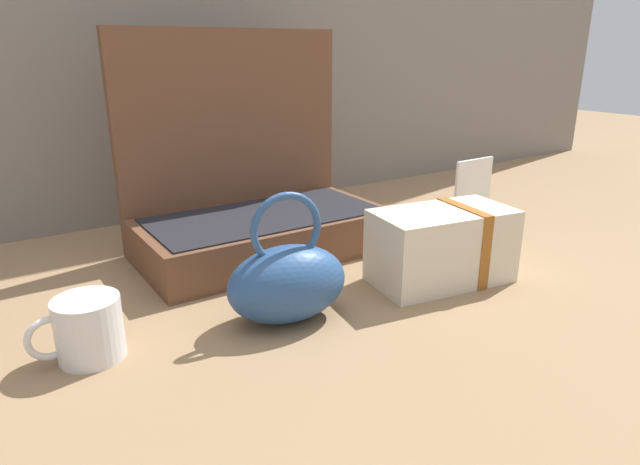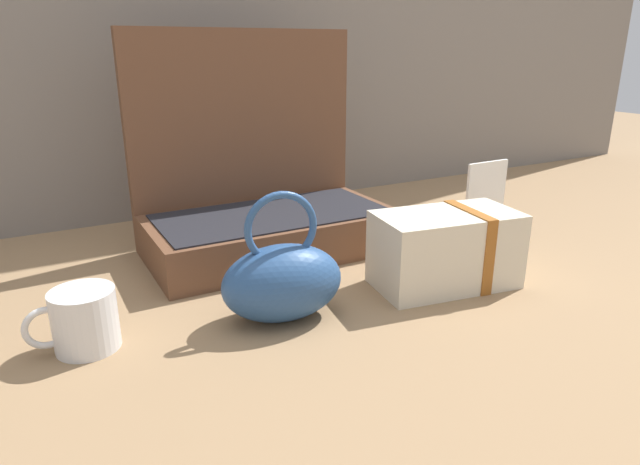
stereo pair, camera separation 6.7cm
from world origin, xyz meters
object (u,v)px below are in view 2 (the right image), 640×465
Objects in this scene: open_suitcase at (263,200)px; info_card_left at (485,204)px; teal_pouch_handbag at (282,280)px; cream_toiletry_bag at (447,249)px; coffee_mug at (83,320)px.

info_card_left is at bearing -26.79° from open_suitcase.
teal_pouch_handbag is at bearing -108.40° from open_suitcase.
open_suitcase is 1.86× the size of cream_toiletry_bag.
teal_pouch_handbag reaches higher than cream_toiletry_bag.
cream_toiletry_bag is 2.13× the size of coffee_mug.
info_card_left is at bearing 30.83° from cream_toiletry_bag.
coffee_mug is at bearing 169.40° from teal_pouch_handbag.
open_suitcase is 2.40× the size of teal_pouch_handbag.
teal_pouch_handbag is 0.28m from coffee_mug.
cream_toiletry_bag is 1.47× the size of info_card_left.
cream_toiletry_bag is (0.20, -0.33, -0.04)m from open_suitcase.
coffee_mug is (-0.28, 0.05, -0.02)m from teal_pouch_handbag.
open_suitcase is 3.98× the size of coffee_mug.
coffee_mug is (-0.38, -0.26, -0.06)m from open_suitcase.
teal_pouch_handbag is 0.30m from cream_toiletry_bag.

